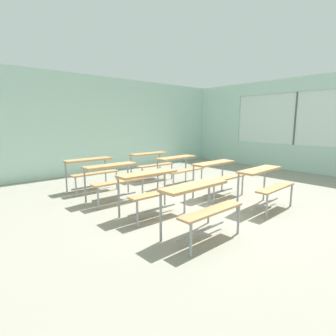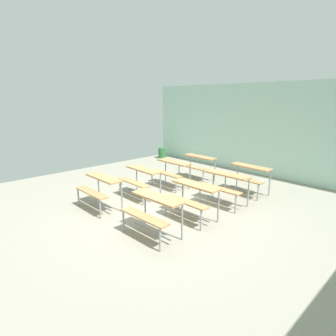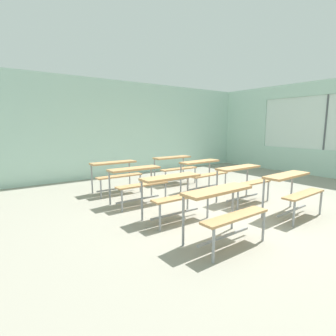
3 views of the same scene
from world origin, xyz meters
The scene contains 10 objects.
ground centered at (0.00, 0.00, -0.03)m, with size 10.00×9.00×0.05m, color gray.
wall_back centered at (0.00, 4.50, 1.50)m, with size 10.00×0.12×3.00m, color silver.
desk_bench_r0c0 centered at (-1.19, -0.97, 0.56)m, with size 1.11×0.61×0.74m.
desk_bench_r0c1 centered at (0.64, -0.92, 0.56)m, with size 1.12×0.64×0.74m.
desk_bench_r1c0 centered at (-1.16, 0.17, 0.56)m, with size 1.11×0.60×0.74m.
desk_bench_r1c1 centered at (0.63, 0.16, 0.56)m, with size 1.11×0.60×0.74m.
desk_bench_r2c0 centered at (-1.23, 1.34, 0.56)m, with size 1.10×0.59×0.74m.
desk_bench_r2c1 centered at (0.61, 1.34, 0.56)m, with size 1.12×0.63×0.74m.
desk_bench_r3c0 centered at (-1.20, 2.44, 0.56)m, with size 1.10×0.59×0.74m.
desk_bench_r3c1 centered at (0.58, 2.45, 0.56)m, with size 1.12×0.62×0.74m.
Camera 3 is at (-3.80, -3.30, 1.60)m, focal length 28.00 mm.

